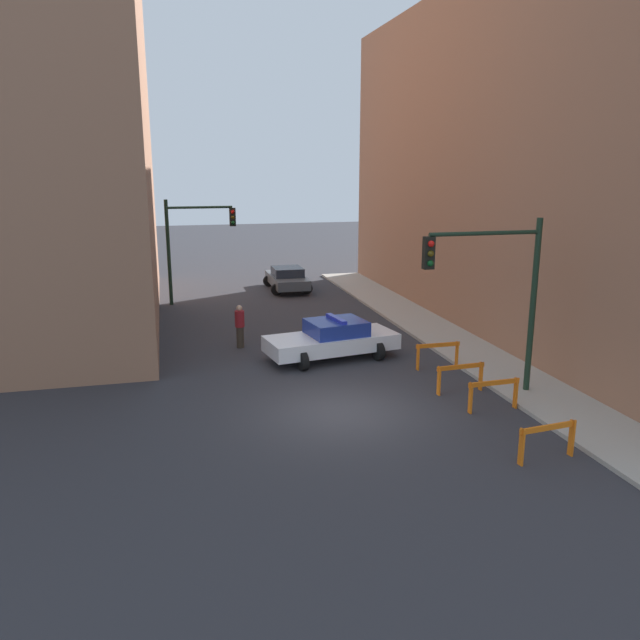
{
  "coord_description": "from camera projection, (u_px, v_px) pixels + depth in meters",
  "views": [
    {
      "loc": [
        -4.59,
        -15.85,
        6.74
      ],
      "look_at": [
        0.92,
        6.14,
        1.15
      ],
      "focal_mm": 35.0,
      "sensor_mm": 36.0,
      "label": 1
    }
  ],
  "objects": [
    {
      "name": "ground_plane",
      "position": [
        341.0,
        412.0,
        17.62
      ],
      "size": [
        120.0,
        120.0,
        0.0
      ],
      "primitive_type": "plane",
      "color": "#2D2D33"
    },
    {
      "name": "sidewalk_right",
      "position": [
        536.0,
        391.0,
        19.07
      ],
      "size": [
        2.4,
        44.0,
        0.12
      ],
      "color": "#9E998E",
      "rests_on": "ground_plane"
    },
    {
      "name": "building_right",
      "position": [
        592.0,
        159.0,
        26.63
      ],
      "size": [
        12.0,
        28.0,
        14.08
      ],
      "color": "#93664C",
      "rests_on": "ground_plane"
    },
    {
      "name": "traffic_light_near",
      "position": [
        499.0,
        281.0,
        17.96
      ],
      "size": [
        3.64,
        0.35,
        5.2
      ],
      "color": "black",
      "rests_on": "sidewalk_right"
    },
    {
      "name": "traffic_light_far",
      "position": [
        191.0,
        236.0,
        30.76
      ],
      "size": [
        3.44,
        0.35,
        5.2
      ],
      "color": "black",
      "rests_on": "ground_plane"
    },
    {
      "name": "police_car",
      "position": [
        333.0,
        339.0,
        22.37
      ],
      "size": [
        4.94,
        2.85,
        1.52
      ],
      "rotation": [
        0.0,
        0.0,
        1.74
      ],
      "color": "white",
      "rests_on": "ground_plane"
    },
    {
      "name": "parked_car_near",
      "position": [
        287.0,
        278.0,
        34.84
      ],
      "size": [
        2.28,
        4.3,
        1.31
      ],
      "rotation": [
        0.0,
        0.0,
        0.0
      ],
      "color": "#474C51",
      "rests_on": "ground_plane"
    },
    {
      "name": "pedestrian_crossing",
      "position": [
        240.0,
        326.0,
        23.69
      ],
      "size": [
        0.48,
        0.48,
        1.66
      ],
      "rotation": [
        0.0,
        0.0,
        1.13
      ],
      "color": "#382D23",
      "rests_on": "ground_plane"
    },
    {
      "name": "barrier_front",
      "position": [
        548.0,
        436.0,
        14.57
      ],
      "size": [
        1.6,
        0.32,
        0.9
      ],
      "rotation": [
        0.0,
        0.0,
        0.11
      ],
      "color": "orange",
      "rests_on": "ground_plane"
    },
    {
      "name": "barrier_mid",
      "position": [
        494.0,
        390.0,
        17.57
      ],
      "size": [
        1.6,
        0.21,
        0.9
      ],
      "rotation": [
        0.0,
        0.0,
        0.04
      ],
      "color": "orange",
      "rests_on": "ground_plane"
    },
    {
      "name": "barrier_back",
      "position": [
        460.0,
        373.0,
        18.98
      ],
      "size": [
        1.6,
        0.25,
        0.9
      ],
      "rotation": [
        0.0,
        0.0,
        0.06
      ],
      "color": "orange",
      "rests_on": "ground_plane"
    },
    {
      "name": "barrier_corner",
      "position": [
        438.0,
        351.0,
        21.28
      ],
      "size": [
        1.6,
        0.17,
        0.9
      ],
      "rotation": [
        0.0,
        0.0,
        0.0
      ],
      "color": "orange",
      "rests_on": "ground_plane"
    }
  ]
}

